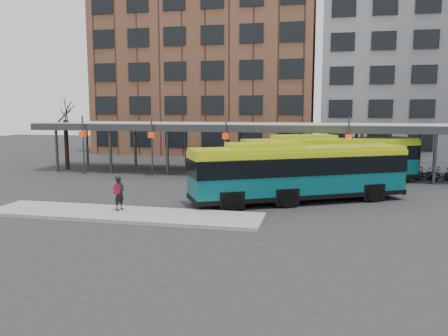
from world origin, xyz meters
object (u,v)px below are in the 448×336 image
tree (66,142)px  bus_front (298,171)px  bus_rear (330,158)px  pedestrian (119,193)px

tree → bus_front: bearing=-24.9°
tree → bus_rear: size_ratio=0.44×
tree → pedestrian: tree is taller
bus_front → tree: bearing=126.5°
bus_front → pedestrian: (-8.74, -4.85, -0.74)m
bus_front → pedestrian: bus_front is taller
bus_front → bus_rear: bearing=45.7°
tree → bus_front: (20.84, -9.69, -0.63)m
bus_rear → pedestrian: size_ratio=7.22×
bus_front → bus_rear: 7.06m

